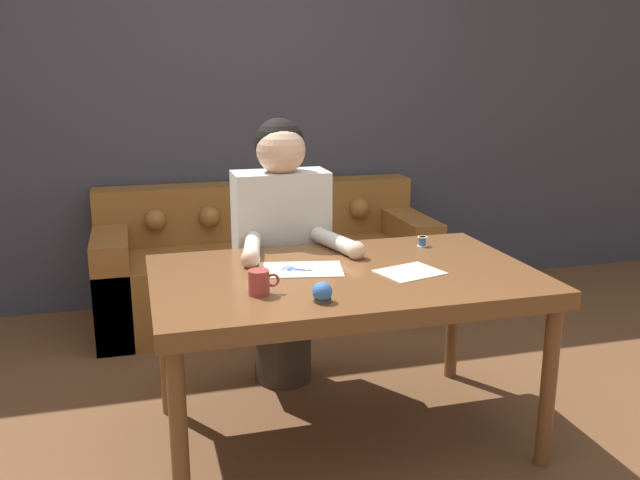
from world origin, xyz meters
The scene contains 11 objects.
ground_plane centered at (0.00, 0.00, 0.00)m, with size 16.00×16.00×0.00m, color brown.
wall_back centered at (0.00, 1.93, 1.30)m, with size 8.00×0.06×2.60m.
dining_table centered at (0.09, 0.01, 0.65)m, with size 1.50×0.92×0.72m.
couch centered at (0.06, 1.53, 0.30)m, with size 2.01×0.78×0.79m.
person centered at (-0.04, 0.60, 0.67)m, with size 0.53×0.62×1.28m.
pattern_paper_main centered at (-0.08, 0.08, 0.72)m, with size 0.37×0.28×0.00m.
pattern_paper_offcut centered at (0.33, -0.07, 0.72)m, with size 0.28×0.25×0.00m.
scissors centered at (-0.08, 0.07, 0.72)m, with size 0.22×0.17×0.01m.
mug centered at (-0.29, -0.17, 0.77)m, with size 0.11×0.08×0.09m.
thread_spool centered at (0.54, 0.29, 0.74)m, with size 0.04×0.04×0.05m.
pin_cushion centered at (-0.09, -0.30, 0.75)m, with size 0.07×0.07×0.07m.
Camera 1 is at (-0.69, -2.42, 1.51)m, focal length 38.00 mm.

